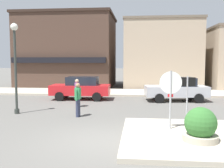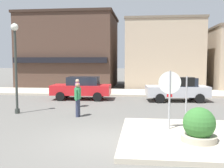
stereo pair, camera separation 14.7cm
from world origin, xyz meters
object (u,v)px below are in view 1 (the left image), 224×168
(pedestrian_crossing_far, at_px, (78,99))
(lamp_post, at_px, (15,55))
(stop_sign, at_px, (171,92))
(planter, at_px, (200,128))
(one_way_sign, at_px, (187,97))
(parked_car_nearest, at_px, (81,88))
(parked_car_second, at_px, (177,89))
(pedestrian_crossing_near, at_px, (77,92))

(pedestrian_crossing_far, bearing_deg, lamp_post, 172.83)
(stop_sign, height_order, planter, stop_sign)
(one_way_sign, distance_m, parked_car_nearest, 9.58)
(stop_sign, distance_m, parked_car_second, 7.92)
(pedestrian_crossing_far, bearing_deg, pedestrian_crossing_near, 104.13)
(lamp_post, xyz_separation_m, pedestrian_crossing_near, (2.60, 2.14, -2.09))
(pedestrian_crossing_near, bearing_deg, parked_car_second, 25.50)
(pedestrian_crossing_far, bearing_deg, parked_car_nearest, 101.00)
(pedestrian_crossing_near, bearing_deg, planter, -49.39)
(parked_car_nearest, xyz_separation_m, pedestrian_crossing_near, (0.43, -2.97, 0.06))
(one_way_sign, xyz_separation_m, parked_car_second, (0.70, 7.56, -0.52))
(one_way_sign, relative_size, planter, 1.71)
(parked_car_nearest, bearing_deg, pedestrian_crossing_far, -79.00)
(lamp_post, bearing_deg, one_way_sign, -18.00)
(stop_sign, relative_size, lamp_post, 0.51)
(pedestrian_crossing_near, bearing_deg, parked_car_nearest, 98.27)
(one_way_sign, relative_size, pedestrian_crossing_far, 1.30)
(stop_sign, bearing_deg, parked_car_nearest, 122.87)
(stop_sign, xyz_separation_m, one_way_sign, (0.64, 0.21, -0.19))
(one_way_sign, distance_m, pedestrian_crossing_near, 7.10)
(stop_sign, xyz_separation_m, planter, (0.77, -1.42, -0.96))
(one_way_sign, relative_size, parked_car_nearest, 0.52)
(parked_car_second, bearing_deg, lamp_post, -149.83)
(planter, distance_m, pedestrian_crossing_far, 6.11)
(pedestrian_crossing_near, bearing_deg, stop_sign, -46.51)
(one_way_sign, height_order, parked_car_nearest, one_way_sign)
(one_way_sign, distance_m, parked_car_second, 7.61)
(one_way_sign, relative_size, lamp_post, 0.46)
(parked_car_second, xyz_separation_m, pedestrian_crossing_far, (-5.36, -5.40, 0.06))
(lamp_post, distance_m, pedestrian_crossing_far, 3.87)
(stop_sign, xyz_separation_m, parked_car_nearest, (-5.09, 7.88, -0.71))
(lamp_post, distance_m, parked_car_nearest, 5.94)
(lamp_post, distance_m, parked_car_second, 10.17)
(planter, height_order, pedestrian_crossing_near, pedestrian_crossing_near)
(planter, xyz_separation_m, lamp_post, (-8.03, 4.20, 2.40))
(planter, distance_m, parked_car_second, 9.21)
(planter, height_order, pedestrian_crossing_far, pedestrian_crossing_far)
(planter, xyz_separation_m, pedestrian_crossing_near, (-5.43, 6.33, 0.31))
(one_way_sign, xyz_separation_m, pedestrian_crossing_near, (-5.30, 4.70, -0.46))
(parked_car_second, distance_m, pedestrian_crossing_far, 7.61)
(parked_car_second, bearing_deg, one_way_sign, -95.31)
(planter, bearing_deg, pedestrian_crossing_far, 141.65)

